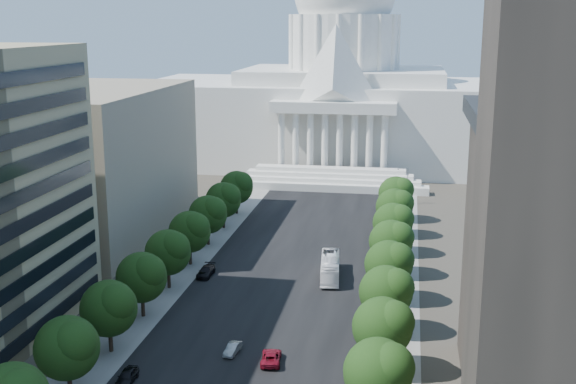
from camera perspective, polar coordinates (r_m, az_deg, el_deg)
The scene contains 31 objects.
road_asphalt at distance 134.81m, azimuth 0.42°, elevation -5.32°, with size 30.00×260.00×0.01m, color black.
sidewalk_left at distance 138.94m, azimuth -7.37°, elevation -4.86°, with size 8.00×260.00×0.02m, color gray.
sidewalk_right at distance 133.28m, azimuth 8.55°, elevation -5.70°, with size 8.00×260.00×0.02m, color gray.
capitol at distance 223.08m, azimuth 4.35°, elevation 7.39°, with size 120.00×56.00×73.00m.
office_block_left_far at distance 154.82m, azimuth -16.79°, elevation 2.31°, with size 38.00×52.00×30.00m, color gray.
tree_l_c at distance 89.22m, azimuth -16.93°, elevation -11.60°, with size 7.79×7.60×9.97m.
tree_l_d at distance 99.14m, azimuth -13.85°, elevation -8.82°, with size 7.79×7.60×9.97m.
tree_l_e at distance 109.47m, azimuth -11.38°, elevation -6.53°, with size 7.79×7.60×9.97m.
tree_l_f at distance 120.12m, azimuth -9.35°, elevation -4.63°, with size 7.79×7.60×9.97m.
tree_l_g at distance 131.00m, azimuth -7.67°, elevation -3.04°, with size 7.79×7.60×9.97m.
tree_l_h at distance 142.06m, azimuth -6.25°, elevation -1.70°, with size 7.79×7.60×9.97m.
tree_l_i at distance 153.26m, azimuth -5.04°, elevation -0.55°, with size 7.79×7.60×9.97m.
tree_l_j at distance 164.58m, azimuth -4.00°, elevation 0.45°, with size 7.79×7.60×9.97m.
tree_r_c at distance 80.77m, azimuth 7.36°, elevation -13.85°, with size 7.79×7.60×9.97m.
tree_r_d at distance 91.61m, azimuth 7.68°, elevation -10.43°, with size 7.79×7.60×9.97m.
tree_r_e at distance 102.70m, azimuth 7.93°, elevation -7.74°, with size 7.79×7.60×9.97m.
tree_r_f at distance 113.98m, azimuth 8.13°, elevation -5.58°, with size 7.79×7.60×9.97m.
tree_r_g at distance 125.40m, azimuth 8.29°, elevation -3.82°, with size 7.79×7.60×9.97m.
tree_r_h at distance 136.91m, azimuth 8.42°, elevation -2.34°, with size 7.79×7.60×9.97m.
tree_r_i at distance 148.50m, azimuth 8.53°, elevation -1.10°, with size 7.79×7.60×9.97m.
tree_r_j at distance 160.15m, azimuth 8.63°, elevation -0.04°, with size 7.79×7.60×9.97m.
streetlight_b at distance 80.32m, azimuth 8.47°, elevation -14.56°, with size 2.61×0.44×9.00m.
streetlight_c at distance 103.09m, azimuth 8.80°, elevation -8.07°, with size 2.61×0.44×9.00m.
streetlight_d at distance 126.71m, azimuth 9.00°, elevation -3.96°, with size 2.61×0.44×9.00m.
streetlight_e at distance 150.77m, azimuth 9.14°, elevation -1.15°, with size 2.61×0.44×9.00m.
streetlight_f at distance 175.10m, azimuth 9.24°, elevation 0.88°, with size 2.61×0.44×9.00m.
car_dark_a at distance 93.26m, azimuth -12.61°, elevation -14.04°, with size 1.90×4.73×1.61m, color black.
car_silver at distance 98.57m, azimuth -4.39°, elevation -12.26°, with size 1.39×3.98×1.31m, color #9B9EA2.
car_red at distance 95.91m, azimuth -1.34°, elevation -12.93°, with size 2.47×5.36×1.49m, color maroon.
car_dark_b at distance 126.71m, azimuth -6.50°, elevation -6.26°, with size 2.30×5.65×1.64m, color black.
city_bus at distance 125.11m, azimuth 3.34°, elevation -5.97°, with size 3.06×13.10×3.65m, color white.
Camera 1 is at (20.29, -36.04, 43.31)m, focal length 45.00 mm.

